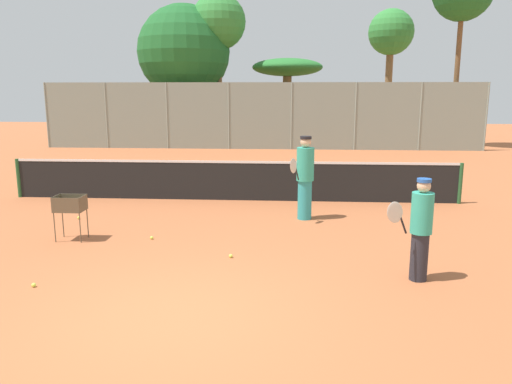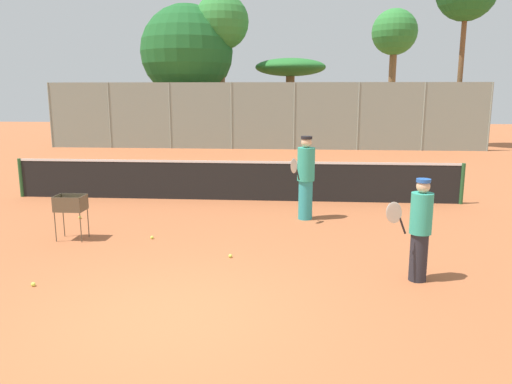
% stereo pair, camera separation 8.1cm
% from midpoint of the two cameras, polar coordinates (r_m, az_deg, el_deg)
% --- Properties ---
extents(ground_plane, '(80.00, 80.00, 0.00)m').
position_cam_midpoint_polar(ground_plane, '(6.82, -9.55, -13.85)').
color(ground_plane, '#B26038').
extents(tennis_net, '(12.02, 0.10, 1.07)m').
position_cam_midpoint_polar(tennis_net, '(13.38, -2.35, 1.41)').
color(tennis_net, '#26592D').
rests_on(tennis_net, ground_plane).
extents(back_fence, '(22.11, 0.08, 3.31)m').
position_cam_midpoint_polar(back_fence, '(25.20, 0.88, 8.67)').
color(back_fence, gray).
rests_on(back_fence, ground_plane).
extents(tree_0, '(3.93, 3.93, 4.67)m').
position_cam_midpoint_polar(tree_0, '(28.69, 4.03, 13.78)').
color(tree_0, brown).
rests_on(tree_0, ground_plane).
extents(tree_1, '(2.93, 2.93, 7.96)m').
position_cam_midpoint_polar(tree_1, '(28.10, -3.89, 18.67)').
color(tree_1, brown).
rests_on(tree_1, ground_plane).
extents(tree_2, '(5.01, 5.01, 7.49)m').
position_cam_midpoint_polar(tree_2, '(28.43, -7.80, 15.58)').
color(tree_2, brown).
rests_on(tree_2, ground_plane).
extents(tree_4, '(2.65, 2.65, 7.60)m').
position_cam_midpoint_polar(tree_4, '(31.65, 15.61, 16.90)').
color(tree_4, brown).
rests_on(tree_4, ground_plane).
extents(player_white_outfit, '(0.58, 0.87, 1.91)m').
position_cam_midpoint_polar(player_white_outfit, '(11.36, 5.90, 1.75)').
color(player_white_outfit, teal).
rests_on(player_white_outfit, ground_plane).
extents(player_red_cap, '(0.81, 0.51, 1.61)m').
position_cam_midpoint_polar(player_red_cap, '(8.04, 18.49, -3.99)').
color(player_red_cap, '#26262D').
rests_on(player_red_cap, ground_plane).
extents(ball_cart, '(0.56, 0.41, 0.89)m').
position_cam_midpoint_polar(ball_cart, '(10.44, -20.20, -1.59)').
color(ball_cart, brown).
rests_on(ball_cart, ground_plane).
extents(tennis_ball_0, '(0.07, 0.07, 0.07)m').
position_cam_midpoint_polar(tennis_ball_0, '(8.35, -23.85, -9.62)').
color(tennis_ball_0, '#D1E54C').
rests_on(tennis_ball_0, ground_plane).
extents(tennis_ball_1, '(0.07, 0.07, 0.07)m').
position_cam_midpoint_polar(tennis_ball_1, '(8.91, -2.69, -7.30)').
color(tennis_ball_1, '#D1E54C').
rests_on(tennis_ball_1, ground_plane).
extents(tennis_ball_2, '(0.07, 0.07, 0.07)m').
position_cam_midpoint_polar(tennis_ball_2, '(12.21, -19.30, -2.75)').
color(tennis_ball_2, '#D1E54C').
rests_on(tennis_ball_2, ground_plane).
extents(tennis_ball_3, '(0.07, 0.07, 0.07)m').
position_cam_midpoint_polar(tennis_ball_3, '(12.35, 15.63, -2.36)').
color(tennis_ball_3, '#D1E54C').
rests_on(tennis_ball_3, ground_plane).
extents(tennis_ball_4, '(0.07, 0.07, 0.07)m').
position_cam_midpoint_polar(tennis_ball_4, '(10.18, -11.57, -5.10)').
color(tennis_ball_4, '#D1E54C').
rests_on(tennis_ball_4, ground_plane).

